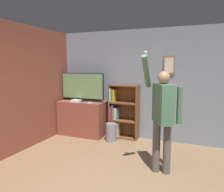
{
  "coord_description": "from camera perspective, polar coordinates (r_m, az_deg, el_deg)",
  "views": [
    {
      "loc": [
        1.09,
        -2.25,
        1.83
      ],
      "look_at": [
        -0.62,
        1.93,
        1.2
      ],
      "focal_mm": 35.0,
      "sensor_mm": 36.0,
      "label": 1
    }
  ],
  "objects": [
    {
      "name": "wall_back",
      "position": [
        5.4,
        10.58,
        2.77
      ],
      "size": [
        6.84,
        0.09,
        2.7
      ],
      "color": "gray",
      "rests_on": "ground_plane"
    },
    {
      "name": "wall_side_brick",
      "position": [
        5.17,
        -21.02,
        2.13
      ],
      "size": [
        0.06,
        4.59,
        2.7
      ],
      "color": "brown",
      "rests_on": "ground_plane"
    },
    {
      "name": "tv_ledge",
      "position": [
        5.86,
        -7.7,
        -5.71
      ],
      "size": [
        1.22,
        0.57,
        0.9
      ],
      "color": "brown",
      "rests_on": "ground_plane"
    },
    {
      "name": "television",
      "position": [
        5.74,
        -7.72,
        2.45
      ],
      "size": [
        1.2,
        0.22,
        0.74
      ],
      "color": "black",
      "rests_on": "tv_ledge"
    },
    {
      "name": "game_console",
      "position": [
        5.68,
        -9.39,
        -1.25
      ],
      "size": [
        0.22,
        0.2,
        0.06
      ],
      "color": "white",
      "rests_on": "tv_ledge"
    },
    {
      "name": "remote_loose",
      "position": [
        5.44,
        -5.8,
        -1.79
      ],
      "size": [
        0.04,
        0.14,
        0.02
      ],
      "color": "white",
      "rests_on": "tv_ledge"
    },
    {
      "name": "bookshelf",
      "position": [
        5.54,
        2.37,
        -4.43
      ],
      "size": [
        0.75,
        0.28,
        1.36
      ],
      "color": "brown",
      "rests_on": "ground_plane"
    },
    {
      "name": "person",
      "position": [
        3.74,
        13.09,
        -4.06
      ],
      "size": [
        0.62,
        0.59,
        2.06
      ],
      "rotation": [
        0.0,
        0.0,
        -1.04
      ],
      "color": "#56514C",
      "rests_on": "ground_plane"
    },
    {
      "name": "waste_bin",
      "position": [
        5.37,
        -0.26,
        -9.44
      ],
      "size": [
        0.26,
        0.26,
        0.44
      ],
      "color": "gray",
      "rests_on": "ground_plane"
    }
  ]
}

